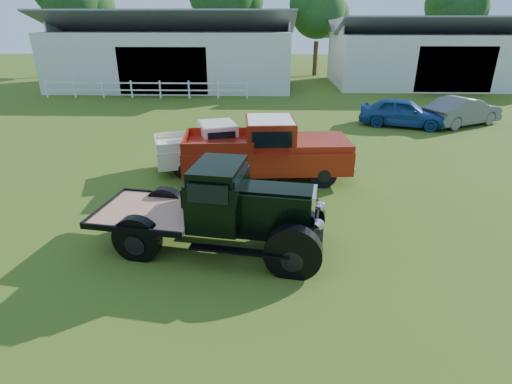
# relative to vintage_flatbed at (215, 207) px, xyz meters

# --- Properties ---
(ground) EXTENTS (120.00, 120.00, 0.00)m
(ground) POSITION_rel_vintage_flatbed_xyz_m (0.70, -0.31, -1.05)
(ground) COLOR #3F5E13
(shed_left) EXTENTS (18.80, 10.20, 5.60)m
(shed_left) POSITION_rel_vintage_flatbed_xyz_m (-6.30, 25.69, 1.75)
(shed_left) COLOR #B9B9B9
(shed_left) RESTS_ON ground
(shed_right) EXTENTS (16.80, 9.20, 5.20)m
(shed_right) POSITION_rel_vintage_flatbed_xyz_m (14.70, 26.69, 1.55)
(shed_right) COLOR #B9B9B9
(shed_right) RESTS_ON ground
(fence_rail) EXTENTS (14.20, 0.16, 1.20)m
(fence_rail) POSITION_rel_vintage_flatbed_xyz_m (-7.30, 19.69, -0.45)
(fence_rail) COLOR white
(fence_rail) RESTS_ON ground
(tree_a) EXTENTS (6.30, 6.30, 10.50)m
(tree_a) POSITION_rel_vintage_flatbed_xyz_m (-17.30, 32.69, 4.20)
(tree_a) COLOR black
(tree_a) RESTS_ON ground
(tree_b) EXTENTS (6.90, 6.90, 11.50)m
(tree_b) POSITION_rel_vintage_flatbed_xyz_m (-3.30, 33.69, 4.70)
(tree_b) COLOR black
(tree_b) RESTS_ON ground
(tree_c) EXTENTS (5.40, 5.40, 9.00)m
(tree_c) POSITION_rel_vintage_flatbed_xyz_m (5.70, 32.69, 3.45)
(tree_c) COLOR black
(tree_c) RESTS_ON ground
(tree_d) EXTENTS (6.00, 6.00, 10.00)m
(tree_d) POSITION_rel_vintage_flatbed_xyz_m (18.70, 33.69, 3.95)
(tree_d) COLOR black
(tree_d) RESTS_ON ground
(vintage_flatbed) EXTENTS (5.54, 2.89, 2.09)m
(vintage_flatbed) POSITION_rel_vintage_flatbed_xyz_m (0.00, 0.00, 0.00)
(vintage_flatbed) COLOR black
(vintage_flatbed) RESTS_ON ground
(red_pickup) EXTENTS (5.81, 2.59, 2.06)m
(red_pickup) POSITION_rel_vintage_flatbed_xyz_m (1.13, 4.58, -0.01)
(red_pickup) COLOR maroon
(red_pickup) RESTS_ON ground
(white_pickup) EXTENTS (4.71, 2.97, 1.61)m
(white_pickup) POSITION_rel_vintage_flatbed_xyz_m (-0.69, 5.60, -0.24)
(white_pickup) COLOR beige
(white_pickup) RESTS_ON ground
(misc_car_blue) EXTENTS (4.51, 2.94, 1.43)m
(misc_car_blue) POSITION_rel_vintage_flatbed_xyz_m (7.97, 12.08, -0.33)
(misc_car_blue) COLOR navy
(misc_car_blue) RESTS_ON ground
(misc_car_grey) EXTENTS (4.54, 3.42, 1.43)m
(misc_car_grey) POSITION_rel_vintage_flatbed_xyz_m (11.12, 12.43, -0.33)
(misc_car_grey) COLOR #606061
(misc_car_grey) RESTS_ON ground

